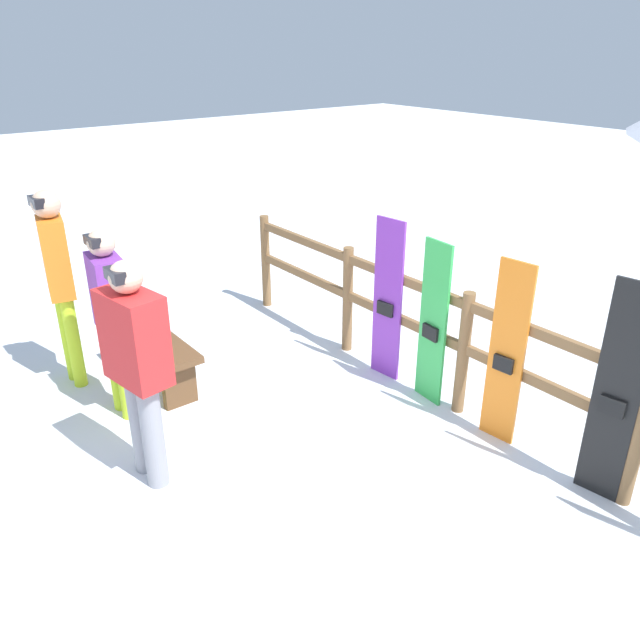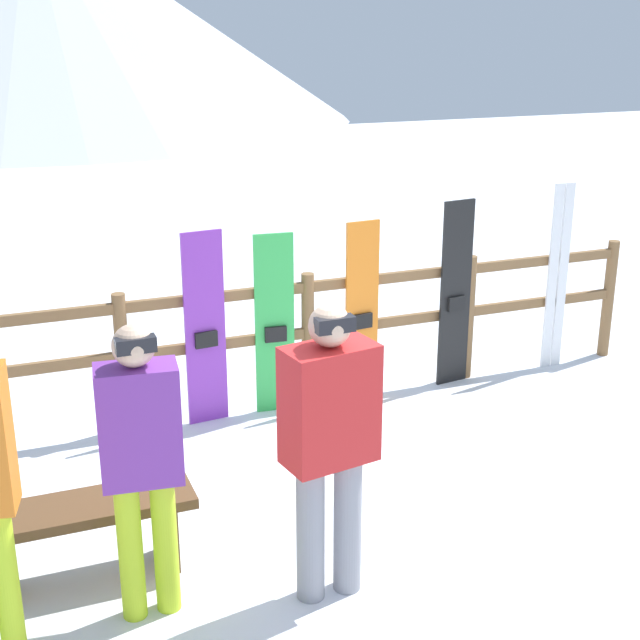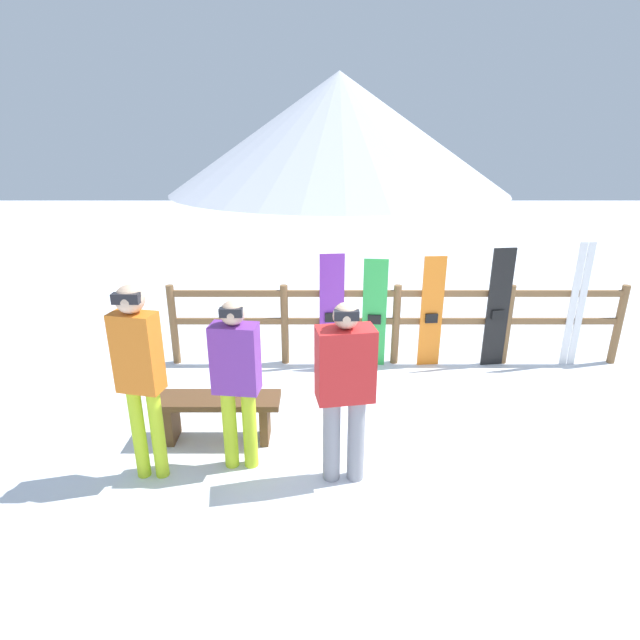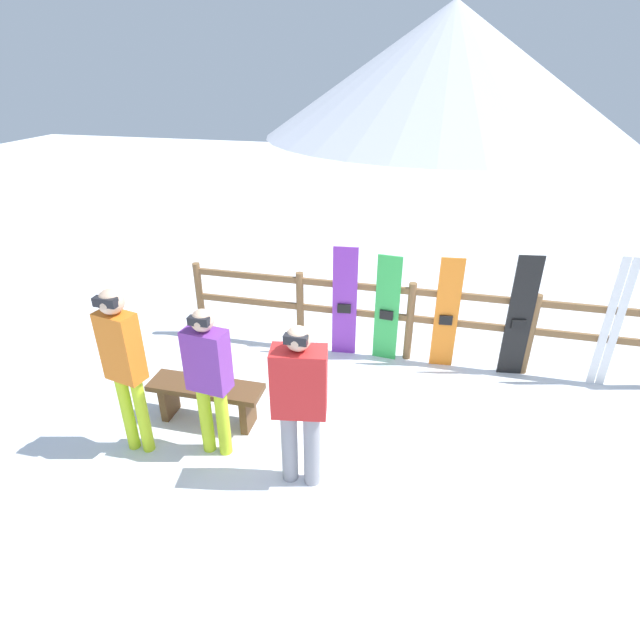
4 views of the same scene
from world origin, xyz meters
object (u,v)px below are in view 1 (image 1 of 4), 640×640
(person_orange, at_px, (58,272))
(person_red, at_px, (137,361))
(snowboard_purple, at_px, (387,301))
(snowboard_green, at_px, (433,324))
(bench, at_px, (154,350))
(snowboard_orange, at_px, (506,355))
(person_purple, at_px, (111,311))
(snowboard_black_stripe, at_px, (616,396))

(person_orange, xyz_separation_m, person_red, (1.69, -0.03, -0.13))
(snowboard_purple, distance_m, snowboard_green, 0.55)
(person_red, height_order, snowboard_green, person_red)
(bench, relative_size, snowboard_orange, 0.84)
(person_orange, bearing_deg, person_red, -1.17)
(snowboard_green, distance_m, snowboard_orange, 0.73)
(bench, height_order, snowboard_orange, snowboard_orange)
(person_purple, height_order, person_red, person_red)
(person_purple, height_order, snowboard_black_stripe, person_purple)
(bench, relative_size, person_purple, 0.77)
(person_orange, relative_size, person_red, 1.08)
(bench, xyz_separation_m, person_red, (1.20, -0.60, 0.60))
(person_purple, xyz_separation_m, snowboard_black_stripe, (2.99, 2.16, -0.15))
(bench, height_order, snowboard_green, snowboard_green)
(person_purple, bearing_deg, bench, 124.04)
(snowboard_green, bearing_deg, snowboard_orange, 0.00)
(snowboard_black_stripe, bearing_deg, person_red, -131.42)
(snowboard_purple, bearing_deg, person_red, -88.66)
(person_purple, relative_size, snowboard_green, 1.11)
(person_orange, xyz_separation_m, snowboard_black_stripe, (3.75, 2.31, -0.28))
(person_orange, xyz_separation_m, snowboard_purple, (1.63, 2.31, -0.32))
(person_purple, distance_m, snowboard_black_stripe, 3.69)
(snowboard_purple, bearing_deg, person_orange, -125.34)
(bench, relative_size, snowboard_black_stripe, 0.78)
(person_red, distance_m, snowboard_orange, 2.65)
(person_purple, xyz_separation_m, snowboard_purple, (0.87, 2.16, -0.18))
(snowboard_orange, bearing_deg, person_orange, -141.62)
(person_orange, distance_m, snowboard_purple, 2.84)
(person_red, height_order, snowboard_orange, person_red)
(snowboard_green, relative_size, snowboard_black_stripe, 0.91)
(bench, bearing_deg, person_orange, -130.59)
(person_red, bearing_deg, snowboard_black_stripe, 48.58)
(bench, distance_m, snowboard_purple, 2.12)
(bench, xyz_separation_m, snowboard_black_stripe, (3.27, 1.74, 0.44))
(bench, xyz_separation_m, snowboard_orange, (2.43, 1.74, 0.39))
(person_purple, xyz_separation_m, snowboard_orange, (2.14, 2.16, -0.20))
(snowboard_green, height_order, snowboard_orange, snowboard_orange)
(snowboard_black_stripe, bearing_deg, person_purple, -144.12)
(person_purple, height_order, person_orange, person_orange)
(person_red, bearing_deg, person_purple, 168.95)
(person_purple, bearing_deg, snowboard_purple, 68.13)
(person_purple, height_order, snowboard_purple, person_purple)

